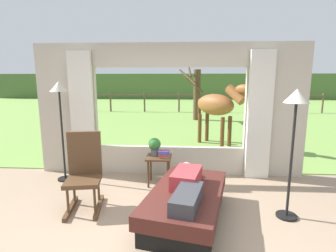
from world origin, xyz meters
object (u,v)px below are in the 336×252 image
book_stack (164,154)px  pasture_tree (196,93)px  rocking_chair (84,171)px  horse (217,105)px  side_table (159,161)px  recliner_sofa (186,204)px  floor_lamp_left (60,101)px  reclining_person (187,184)px  potted_plant (155,146)px  floor_lamp_right (295,115)px

book_stack → pasture_tree: 7.70m
rocking_chair → horse: 4.52m
side_table → recliner_sofa: bearing=-67.5°
recliner_sofa → floor_lamp_left: (-2.28, 1.28, 1.27)m
reclining_person → floor_lamp_left: bearing=162.8°
potted_plant → pasture_tree: (1.08, 7.49, 0.55)m
potted_plant → book_stack: (0.18, -0.12, -0.12)m
book_stack → horse: 3.27m
potted_plant → pasture_tree: 7.59m
side_table → pasture_tree: bearing=82.5°
book_stack → reclining_person: bearing=-71.4°
floor_lamp_right → horse: 3.96m
rocking_chair → floor_lamp_left: 1.58m
recliner_sofa → reclining_person: 0.31m
floor_lamp_right → pasture_tree: pasture_tree is taller
reclining_person → floor_lamp_right: floor_lamp_right is taller
recliner_sofa → reclining_person: size_ratio=1.30×
reclining_person → potted_plant: potted_plant is taller
floor_lamp_left → rocking_chair: bearing=-52.1°
recliner_sofa → pasture_tree: pasture_tree is taller
reclining_person → book_stack: same height
rocking_chair → pasture_tree: (2.01, 8.45, 0.70)m
rocking_chair → book_stack: rocking_chair is taller
potted_plant → floor_lamp_left: (-1.71, 0.05, 0.78)m
recliner_sofa → potted_plant: bearing=127.7°
reclining_person → book_stack: (-0.39, 1.15, 0.06)m
recliner_sofa → horse: bearing=90.6°
recliner_sofa → side_table: size_ratio=3.57×
book_stack → floor_lamp_left: size_ratio=0.11×
horse → potted_plant: bearing=19.8°
floor_lamp_left → horse: 4.23m
recliner_sofa → floor_lamp_left: 2.90m
book_stack → floor_lamp_right: size_ratio=0.11×
recliner_sofa → reclining_person: reclining_person is taller
recliner_sofa → potted_plant: (-0.56, 1.23, 0.48)m
book_stack → side_table: bearing=146.8°
potted_plant → floor_lamp_right: (1.95, -1.09, 0.71)m
recliner_sofa → rocking_chair: size_ratio=1.66×
recliner_sofa → floor_lamp_right: 1.84m
recliner_sofa → floor_lamp_right: (1.38, 0.14, 1.20)m
side_table → floor_lamp_left: (-1.79, 0.11, 1.06)m
floor_lamp_right → pasture_tree: 8.63m
recliner_sofa → side_table: side_table is taller
rocking_chair → floor_lamp_left: floor_lamp_left is taller
recliner_sofa → horse: (0.89, 4.06, 0.94)m
recliner_sofa → side_table: bearing=125.5°
potted_plant → horse: bearing=62.8°
floor_lamp_right → rocking_chair: bearing=177.4°
side_table → floor_lamp_left: bearing=176.6°
horse → pasture_tree: size_ratio=0.71×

